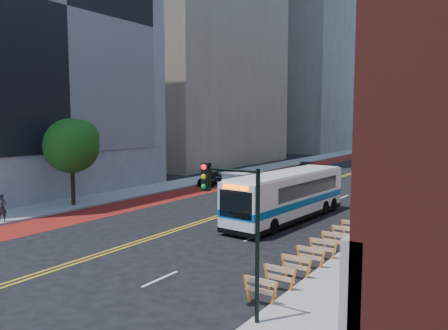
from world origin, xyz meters
TOP-DOWN VIEW (x-y plane):
  - ground at (0.00, 0.00)m, footprint 160.00×160.00m
  - sidewalk_left at (-12.00, 30.00)m, footprint 4.00×140.00m
  - sidewalk_right at (12.00, 30.00)m, footprint 4.00×140.00m
  - bus_lane_paint at (-8.10, 30.00)m, footprint 3.60×140.00m
  - center_line_inner at (-0.18, 30.00)m, footprint 0.14×140.00m
  - center_line_outer at (0.18, 30.00)m, footprint 0.14×140.00m
  - lane_dashes at (4.80, 38.00)m, footprint 0.14×98.20m
  - grey_building_left at (-20.90, 8.00)m, footprint 14.10×24.00m
  - midrise_left_far at (-24.00, 78.00)m, footprint 20.00×26.00m
  - construction_barriers at (9.60, 3.42)m, footprint 1.42×10.91m
  - street_tree at (-11.24, 6.04)m, footprint 4.20×4.20m
  - traffic_signal at (9.41, -3.51)m, footprint 2.21×0.34m
  - transit_bus at (4.54, 11.07)m, footprint 3.42×11.96m
  - car_a at (-9.30, 21.49)m, footprint 2.92×4.53m
  - car_b at (-2.49, 26.47)m, footprint 1.94×4.07m
  - car_c at (-4.00, 34.01)m, footprint 3.60×5.64m
  - pedestrian at (-10.40, -0.19)m, footprint 0.80×0.74m

SIDE VIEW (x-z plane):
  - ground at x=0.00m, z-range 0.00..0.00m
  - center_line_inner at x=-0.18m, z-range 0.00..0.01m
  - center_line_outer at x=0.18m, z-range 0.00..0.01m
  - bus_lane_paint at x=-8.10m, z-range 0.00..0.01m
  - lane_dashes at x=4.80m, z-range 0.00..0.01m
  - sidewalk_left at x=-12.00m, z-range 0.00..0.15m
  - sidewalk_right at x=12.00m, z-range 0.00..0.15m
  - car_b at x=-2.49m, z-range 0.00..1.29m
  - construction_barriers at x=9.60m, z-range 0.17..1.18m
  - car_a at x=-9.30m, z-range 0.00..1.43m
  - car_c at x=-4.00m, z-range 0.00..1.52m
  - pedestrian at x=-10.40m, z-range 0.15..1.98m
  - transit_bus at x=4.54m, z-range 0.07..3.32m
  - traffic_signal at x=9.41m, z-range 1.18..6.26m
  - street_tree at x=-11.24m, z-range 1.56..8.26m
  - grey_building_left at x=-20.90m, z-range 0.01..30.01m
  - midrise_left_far at x=-24.00m, z-range 0.00..65.00m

